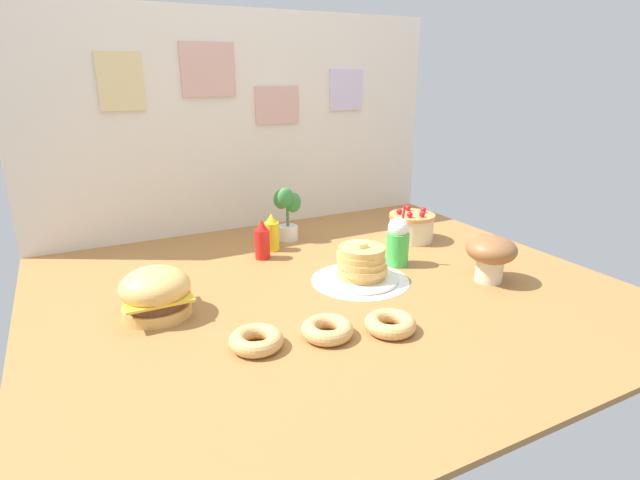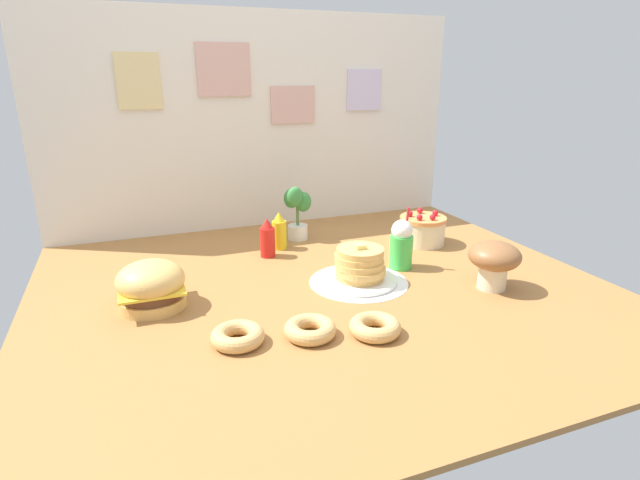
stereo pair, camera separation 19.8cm
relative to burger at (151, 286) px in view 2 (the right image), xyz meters
name	(u,v)px [view 2 (the right image)]	position (x,y,z in m)	size (l,w,h in m)	color
ground_plane	(325,291)	(0.62, -0.08, -0.09)	(2.12, 1.85, 0.02)	#9E6B38
back_wall	(258,122)	(0.62, 0.84, 0.46)	(2.12, 0.04, 1.07)	silver
doily_mat	(359,282)	(0.76, -0.07, -0.08)	(0.39, 0.39, 0.00)	white
burger	(151,286)	(0.00, 0.00, 0.00)	(0.23, 0.23, 0.17)	#DBA859
pancake_stack	(360,267)	(0.76, -0.07, -0.02)	(0.30, 0.30, 0.15)	white
layer_cake	(422,230)	(1.25, 0.25, -0.01)	(0.22, 0.22, 0.16)	beige
ketchup_bottle	(268,239)	(0.51, 0.34, 0.00)	(0.07, 0.07, 0.18)	red
mustard_bottle	(279,232)	(0.59, 0.43, 0.00)	(0.07, 0.07, 0.18)	yellow
cream_soda_cup	(401,244)	(0.99, 0.01, 0.02)	(0.10, 0.10, 0.26)	green
donut_pink_glaze	(238,336)	(0.22, -0.35, -0.05)	(0.16, 0.16, 0.05)	tan
donut_chocolate	(310,329)	(0.44, -0.39, -0.05)	(0.16, 0.16, 0.05)	tan
donut_vanilla	(375,327)	(0.63, -0.45, -0.05)	(0.16, 0.16, 0.05)	tan
potted_plant	(297,211)	(0.71, 0.53, 0.06)	(0.13, 0.10, 0.27)	white
mushroom_stool	(494,260)	(1.21, -0.30, 0.03)	(0.19, 0.19, 0.18)	beige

